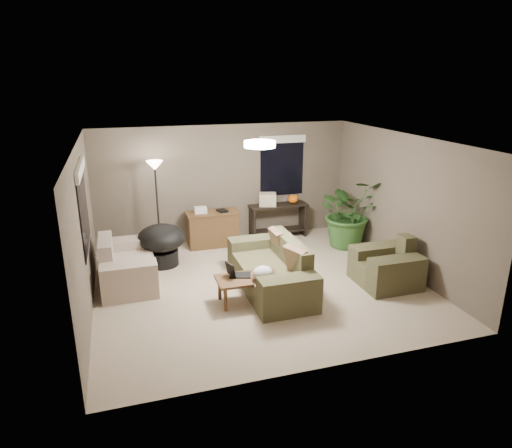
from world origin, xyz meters
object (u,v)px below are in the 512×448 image
object	(u,v)px
armchair	(387,268)
papasan_chair	(162,242)
houseplant	(348,219)
main_sofa	(272,272)
desk	(213,229)
cat_scratching_post	(383,258)
console_table	(278,218)
coffee_table	(248,281)
floor_lamp	(155,177)
loveseat	(126,267)

from	to	relation	value
armchair	papasan_chair	xyz separation A→B (m)	(-3.63, 1.98, 0.17)
armchair	houseplant	world-z (taller)	houseplant
main_sofa	desk	distance (m)	2.36
main_sofa	cat_scratching_post	bearing A→B (deg)	4.00
main_sofa	armchair	distance (m)	2.00
main_sofa	desk	xyz separation A→B (m)	(-0.54, 2.30, 0.08)
console_table	papasan_chair	xyz separation A→B (m)	(-2.65, -0.86, 0.03)
coffee_table	cat_scratching_post	world-z (taller)	cat_scratching_post
cat_scratching_post	console_table	bearing A→B (deg)	119.38
floor_lamp	houseplant	distance (m)	4.06
loveseat	desk	size ratio (longest dim) A/B	1.45
loveseat	floor_lamp	distance (m)	1.92
main_sofa	loveseat	size ratio (longest dim) A/B	1.38
coffee_table	desk	world-z (taller)	desk
main_sofa	papasan_chair	world-z (taller)	main_sofa
papasan_chair	armchair	bearing A→B (deg)	-28.59
loveseat	coffee_table	xyz separation A→B (m)	(1.84, -1.29, 0.06)
console_table	loveseat	bearing A→B (deg)	-155.99
armchair	cat_scratching_post	world-z (taller)	armchair
armchair	floor_lamp	distance (m)	4.63
desk	console_table	world-z (taller)	same
floor_lamp	cat_scratching_post	bearing A→B (deg)	-27.05
loveseat	desk	xyz separation A→B (m)	(1.83, 1.36, 0.08)
desk	console_table	xyz separation A→B (m)	(1.51, 0.13, 0.06)
floor_lamp	cat_scratching_post	size ratio (longest dim) A/B	3.82
coffee_table	papasan_chair	size ratio (longest dim) A/B	0.95
loveseat	cat_scratching_post	size ratio (longest dim) A/B	3.20
loveseat	desk	distance (m)	2.28
armchair	coffee_table	size ratio (longest dim) A/B	1.00
coffee_table	cat_scratching_post	distance (m)	2.82
papasan_chair	coffee_table	bearing A→B (deg)	-58.87
floor_lamp	console_table	bearing A→B (deg)	5.76
console_table	cat_scratching_post	bearing A→B (deg)	-60.62
cat_scratching_post	papasan_chair	bearing A→B (deg)	160.37
main_sofa	console_table	xyz separation A→B (m)	(0.97, 2.42, 0.14)
main_sofa	papasan_chair	bearing A→B (deg)	137.27
desk	floor_lamp	bearing A→B (deg)	-172.88
papasan_chair	houseplant	size ratio (longest dim) A/B	0.70
coffee_table	cat_scratching_post	xyz separation A→B (m)	(2.77, 0.51, -0.14)
desk	cat_scratching_post	bearing A→B (deg)	-37.55
main_sofa	floor_lamp	distance (m)	3.02
armchair	coffee_table	bearing A→B (deg)	178.31
console_table	floor_lamp	world-z (taller)	floor_lamp
cat_scratching_post	loveseat	bearing A→B (deg)	170.43
main_sofa	floor_lamp	bearing A→B (deg)	127.80
armchair	floor_lamp	world-z (taller)	floor_lamp
desk	papasan_chair	size ratio (longest dim) A/B	1.05
loveseat	cat_scratching_post	distance (m)	4.68
floor_lamp	papasan_chair	bearing A→B (deg)	-91.29
console_table	desk	bearing A→B (deg)	-175.26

